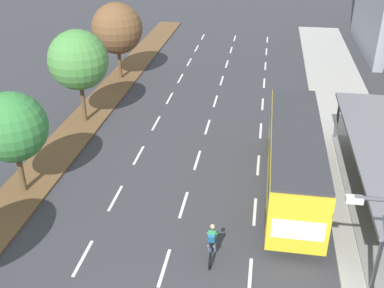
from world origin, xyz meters
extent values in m
cube|color=brown|center=(-8.30, 20.00, 0.06)|extent=(2.60, 52.00, 0.12)
cube|color=#ADAAA3|center=(9.25, 20.00, 0.07)|extent=(4.50, 52.00, 0.15)
cube|color=white|center=(-3.50, 4.54, 0.00)|extent=(0.14, 2.23, 0.01)
cube|color=white|center=(-3.50, 8.99, 0.00)|extent=(0.14, 2.23, 0.01)
cube|color=white|center=(-3.50, 13.45, 0.00)|extent=(0.14, 2.23, 0.01)
cube|color=white|center=(-3.50, 17.91, 0.00)|extent=(0.14, 2.23, 0.01)
cube|color=white|center=(-3.50, 22.37, 0.00)|extent=(0.14, 2.23, 0.01)
cube|color=white|center=(-3.50, 26.83, 0.00)|extent=(0.14, 2.23, 0.01)
cube|color=white|center=(-3.50, 31.29, 0.00)|extent=(0.14, 2.23, 0.01)
cube|color=white|center=(-3.50, 35.75, 0.00)|extent=(0.14, 2.23, 0.01)
cube|color=white|center=(-3.50, 40.21, 0.00)|extent=(0.14, 2.23, 0.01)
cube|color=white|center=(0.00, 4.54, 0.00)|extent=(0.14, 2.23, 0.01)
cube|color=white|center=(0.00, 8.99, 0.00)|extent=(0.14, 2.23, 0.01)
cube|color=white|center=(0.00, 13.45, 0.00)|extent=(0.14, 2.23, 0.01)
cube|color=white|center=(0.00, 17.91, 0.00)|extent=(0.14, 2.23, 0.01)
cube|color=white|center=(0.00, 22.37, 0.00)|extent=(0.14, 2.23, 0.01)
cube|color=white|center=(0.00, 26.83, 0.00)|extent=(0.14, 2.23, 0.01)
cube|color=white|center=(0.00, 31.29, 0.00)|extent=(0.14, 2.23, 0.01)
cube|color=white|center=(0.00, 35.75, 0.00)|extent=(0.14, 2.23, 0.01)
cube|color=white|center=(0.00, 40.21, 0.00)|extent=(0.14, 2.23, 0.01)
cube|color=white|center=(3.50, 4.54, 0.00)|extent=(0.14, 2.23, 0.01)
cube|color=white|center=(3.50, 8.99, 0.00)|extent=(0.14, 2.23, 0.01)
cube|color=white|center=(3.50, 13.45, 0.00)|extent=(0.14, 2.23, 0.01)
cube|color=white|center=(3.50, 17.91, 0.00)|extent=(0.14, 2.23, 0.01)
cube|color=white|center=(3.50, 22.37, 0.00)|extent=(0.14, 2.23, 0.01)
cube|color=white|center=(3.50, 26.83, 0.00)|extent=(0.14, 2.23, 0.01)
cube|color=white|center=(3.50, 31.29, 0.00)|extent=(0.14, 2.23, 0.01)
cube|color=white|center=(3.50, 35.75, 0.00)|extent=(0.14, 2.23, 0.01)
cube|color=white|center=(3.50, 40.21, 0.00)|extent=(0.14, 2.23, 0.01)
cube|color=gray|center=(9.25, 10.88, 0.20)|extent=(2.60, 13.33, 0.10)
cylinder|color=#56565B|center=(8.07, 4.47, 1.55)|extent=(0.16, 0.16, 2.60)
cylinder|color=#56565B|center=(8.07, 17.30, 1.55)|extent=(0.16, 0.16, 2.60)
cylinder|color=#56565B|center=(10.43, 17.30, 1.55)|extent=(0.16, 0.16, 2.60)
cube|color=slate|center=(9.25, 10.88, 2.93)|extent=(2.90, 13.73, 0.16)
cube|color=yellow|center=(5.25, 11.36, 1.85)|extent=(2.50, 11.20, 2.80)
cube|color=#2D3D4C|center=(5.25, 11.36, 2.70)|extent=(2.54, 10.30, 0.90)
cube|color=#333338|center=(5.25, 11.36, 3.31)|extent=(2.45, 10.98, 0.12)
cube|color=#2D3D4C|center=(5.25, 16.98, 2.20)|extent=(2.25, 0.06, 1.54)
cube|color=white|center=(5.25, 5.74, 1.65)|extent=(2.12, 0.04, 0.90)
cylinder|color=black|center=(4.15, 14.83, 0.50)|extent=(0.30, 1.00, 1.00)
cylinder|color=black|center=(6.35, 14.83, 0.50)|extent=(0.30, 1.00, 1.00)
cylinder|color=black|center=(4.15, 7.89, 0.50)|extent=(0.30, 1.00, 1.00)
cylinder|color=black|center=(6.35, 7.89, 0.50)|extent=(0.30, 1.00, 1.00)
torus|color=black|center=(1.84, 5.93, 0.36)|extent=(0.06, 0.72, 0.72)
torus|color=black|center=(1.84, 4.83, 0.36)|extent=(0.06, 0.72, 0.72)
cylinder|color=#234C99|center=(1.84, 5.38, 0.64)|extent=(0.05, 0.94, 0.05)
cylinder|color=#234C99|center=(1.84, 5.28, 0.46)|extent=(0.05, 0.57, 0.42)
cylinder|color=#234C99|center=(1.84, 5.18, 0.66)|extent=(0.04, 0.04, 0.40)
cube|color=black|center=(1.84, 5.18, 0.86)|extent=(0.12, 0.24, 0.06)
cylinder|color=black|center=(1.84, 5.88, 0.91)|extent=(0.46, 0.04, 0.04)
cube|color=#2D844C|center=(1.84, 5.36, 1.19)|extent=(0.30, 0.36, 0.59)
cube|color=#23669E|center=(1.84, 5.20, 1.21)|extent=(0.26, 0.26, 0.42)
sphere|color=tan|center=(1.84, 5.48, 1.61)|extent=(0.20, 0.20, 0.20)
cylinder|color=#4C4C56|center=(1.72, 5.33, 0.79)|extent=(0.12, 0.42, 0.25)
cylinder|color=#4C4C56|center=(1.72, 5.50, 0.53)|extent=(0.10, 0.17, 0.41)
cylinder|color=#4C4C56|center=(1.96, 5.33, 0.79)|extent=(0.12, 0.42, 0.25)
cylinder|color=#4C4C56|center=(1.96, 5.50, 0.53)|extent=(0.10, 0.17, 0.41)
cylinder|color=#2D844C|center=(1.67, 5.58, 1.24)|extent=(0.09, 0.47, 0.28)
cylinder|color=#2D844C|center=(2.01, 5.58, 1.24)|extent=(0.09, 0.47, 0.28)
cylinder|color=brown|center=(-8.28, 8.80, 1.27)|extent=(0.28, 0.28, 2.30)
sphere|color=#38843D|center=(-8.28, 8.80, 3.70)|extent=(3.42, 3.42, 3.42)
cylinder|color=brown|center=(-8.26, 17.34, 1.51)|extent=(0.28, 0.28, 2.77)
sphere|color=#4C8E42|center=(-8.26, 17.34, 4.33)|extent=(3.83, 3.83, 3.83)
cylinder|color=brown|center=(-8.40, 25.88, 1.42)|extent=(0.28, 0.28, 2.60)
sphere|color=brown|center=(-8.40, 25.88, 4.24)|extent=(4.06, 4.06, 4.06)
cube|color=silver|center=(6.00, 1.09, 6.43)|extent=(0.44, 0.24, 0.16)
camera|label=1|loc=(3.43, -9.35, 13.32)|focal=43.11mm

